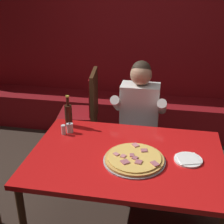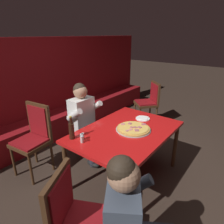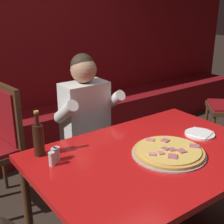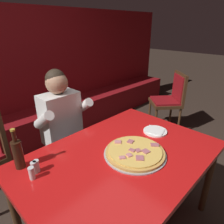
% 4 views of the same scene
% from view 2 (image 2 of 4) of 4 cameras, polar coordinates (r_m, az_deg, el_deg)
% --- Properties ---
extents(ground_plane, '(24.00, 24.00, 0.00)m').
position_cam_2_polar(ground_plane, '(3.07, 3.64, -18.06)').
color(ground_plane, '#33261E').
extents(booth_wall_panel, '(6.80, 0.16, 1.90)m').
position_cam_2_polar(booth_wall_panel, '(4.12, -22.14, 5.80)').
color(booth_wall_panel, maroon).
rests_on(booth_wall_panel, ground_plane).
extents(booth_bench, '(6.46, 0.48, 0.46)m').
position_cam_2_polar(booth_bench, '(4.10, -18.40, -4.53)').
color(booth_bench, maroon).
rests_on(booth_bench, ground_plane).
extents(main_dining_table, '(1.48, 1.03, 0.76)m').
position_cam_2_polar(main_dining_table, '(2.69, 3.99, -6.58)').
color(main_dining_table, '#422816').
rests_on(main_dining_table, ground_plane).
extents(pizza, '(0.46, 0.46, 0.05)m').
position_cam_2_polar(pizza, '(2.67, 6.13, -4.73)').
color(pizza, '#9E9EA3').
rests_on(pizza, main_dining_table).
extents(plate_white_paper, '(0.21, 0.21, 0.02)m').
position_cam_2_polar(plate_white_paper, '(3.02, 8.77, -1.83)').
color(plate_white_paper, white).
rests_on(plate_white_paper, main_dining_table).
extents(beer_bottle, '(0.07, 0.07, 0.29)m').
position_cam_2_polar(beer_bottle, '(2.45, -11.48, -5.18)').
color(beer_bottle, black).
rests_on(beer_bottle, main_dining_table).
extents(shaker_black_pepper, '(0.04, 0.04, 0.09)m').
position_cam_2_polar(shaker_black_pepper, '(2.42, -8.64, -7.23)').
color(shaker_black_pepper, silver).
rests_on(shaker_black_pepper, main_dining_table).
extents(shaker_red_pepper_flakes, '(0.04, 0.04, 0.09)m').
position_cam_2_polar(shaker_red_pepper_flakes, '(2.43, -8.40, -7.02)').
color(shaker_red_pepper_flakes, silver).
rests_on(shaker_red_pepper_flakes, main_dining_table).
extents(shaker_parmesan, '(0.04, 0.04, 0.09)m').
position_cam_2_polar(shaker_parmesan, '(2.37, -8.60, -7.82)').
color(shaker_parmesan, silver).
rests_on(shaker_parmesan, main_dining_table).
extents(diner_seated_blue_shirt, '(0.53, 0.53, 1.27)m').
position_cam_2_polar(diner_seated_blue_shirt, '(3.13, -7.50, -2.24)').
color(diner_seated_blue_shirt, black).
rests_on(diner_seated_blue_shirt, ground_plane).
extents(dining_chair_far_right, '(0.62, 0.62, 0.97)m').
position_cam_2_polar(dining_chair_far_right, '(4.53, 10.63, 3.39)').
color(dining_chair_far_right, '#422816').
rests_on(dining_chair_far_right, ground_plane).
extents(dining_chair_by_booth, '(0.49, 0.49, 1.04)m').
position_cam_2_polar(dining_chair_by_booth, '(3.09, -21.33, -5.99)').
color(dining_chair_by_booth, '#422816').
rests_on(dining_chair_by_booth, ground_plane).
extents(dining_chair_near_right, '(0.59, 0.59, 0.97)m').
position_cam_2_polar(dining_chair_near_right, '(1.86, -10.56, -27.23)').
color(dining_chair_near_right, '#422816').
rests_on(dining_chair_near_right, ground_plane).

